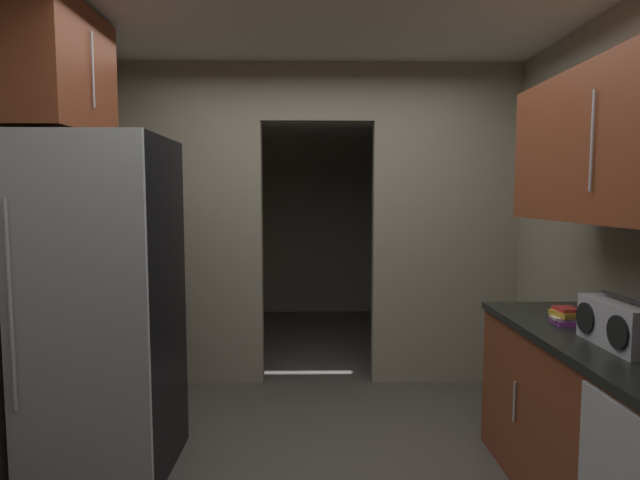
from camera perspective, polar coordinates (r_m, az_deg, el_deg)
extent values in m
cube|color=silver|center=(3.23, 0.21, 24.59)|extent=(3.66, 7.28, 0.06)
cube|color=gray|center=(4.32, -14.16, 1.51)|extent=(1.16, 0.12, 2.61)
cube|color=gray|center=(4.34, 13.70, 1.54)|extent=(1.19, 0.12, 2.61)
cube|color=gray|center=(4.28, -0.28, 16.10)|extent=(0.91, 0.12, 0.46)
cube|color=gray|center=(6.82, -0.41, 2.88)|extent=(3.26, 0.10, 2.61)
cube|color=gray|center=(5.72, -16.33, 2.27)|extent=(0.10, 2.62, 2.61)
cube|color=gray|center=(5.75, 15.66, 2.30)|extent=(0.10, 2.62, 2.61)
cube|color=black|center=(3.11, -22.70, -6.87)|extent=(0.70, 0.71, 1.87)
cube|color=#B7BABC|center=(2.78, -25.56, -8.36)|extent=(0.70, 0.03, 1.87)
cylinder|color=#B7BABC|center=(2.87, -31.23, -6.29)|extent=(0.02, 0.02, 1.03)
cube|color=brown|center=(2.82, 30.27, -19.34)|extent=(0.59, 1.90, 0.85)
cube|color=black|center=(2.67, 30.70, -10.54)|extent=(0.63, 1.90, 0.04)
cylinder|color=#B7BABC|center=(3.01, 20.82, -16.46)|extent=(0.01, 0.01, 0.22)
cube|color=brown|center=(2.59, 31.60, 9.39)|extent=(0.34, 1.71, 0.72)
cylinder|color=#B7BABC|center=(2.50, 28.03, 9.73)|extent=(0.01, 0.01, 0.43)
cube|color=brown|center=(3.30, -26.99, 16.54)|extent=(0.34, 0.78, 0.69)
cylinder|color=#B7BABC|center=(3.23, -23.96, 16.93)|extent=(0.01, 0.01, 0.41)
cube|color=#B2B2B7|center=(2.61, 30.43, -8.13)|extent=(0.16, 0.42, 0.20)
cylinder|color=#262626|center=(2.59, 30.55, -5.53)|extent=(0.02, 0.29, 0.02)
cylinder|color=black|center=(2.46, 30.21, -8.88)|extent=(0.01, 0.14, 0.14)
cylinder|color=black|center=(2.68, 27.42, -7.71)|extent=(0.01, 0.14, 0.14)
cube|color=#8C3893|center=(2.95, 25.51, -8.20)|extent=(0.11, 0.16, 0.03)
cube|color=beige|center=(2.95, 25.57, -7.81)|extent=(0.14, 0.13, 0.01)
cube|color=gold|center=(2.95, 25.70, -7.40)|extent=(0.13, 0.15, 0.03)
cube|color=red|center=(2.95, 25.76, -6.95)|extent=(0.11, 0.12, 0.02)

